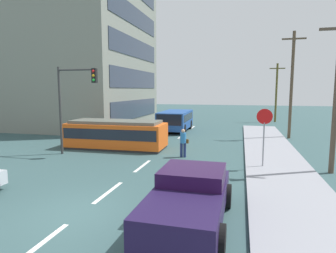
{
  "coord_description": "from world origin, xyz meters",
  "views": [
    {
      "loc": [
        4.87,
        -7.87,
        3.93
      ],
      "look_at": [
        0.5,
        9.47,
        1.67
      ],
      "focal_mm": 30.86,
      "sensor_mm": 36.0,
      "label": 1
    }
  ],
  "objects_px": {
    "pedestrian_crossing": "(183,141)",
    "pickup_truck_parked": "(190,197)",
    "streetcar_tram": "(116,134)",
    "parked_sedan_mid": "(116,130)",
    "stop_sign": "(264,125)",
    "utility_pole_mid": "(292,83)",
    "utility_pole_far": "(276,92)",
    "traffic_light_mast": "(74,94)",
    "city_bus": "(175,120)"
  },
  "relations": [
    {
      "from": "utility_pole_mid",
      "to": "utility_pole_far",
      "type": "bearing_deg",
      "value": 88.79
    },
    {
      "from": "city_bus",
      "to": "stop_sign",
      "type": "xyz_separation_m",
      "value": [
        7.21,
        -12.05,
        1.1
      ]
    },
    {
      "from": "streetcar_tram",
      "to": "pedestrian_crossing",
      "type": "height_order",
      "value": "streetcar_tram"
    },
    {
      "from": "utility_pole_far",
      "to": "parked_sedan_mid",
      "type": "bearing_deg",
      "value": -131.54
    },
    {
      "from": "parked_sedan_mid",
      "to": "stop_sign",
      "type": "distance_m",
      "value": 13.22
    },
    {
      "from": "streetcar_tram",
      "to": "stop_sign",
      "type": "relative_size",
      "value": 2.32
    },
    {
      "from": "traffic_light_mast",
      "to": "streetcar_tram",
      "type": "bearing_deg",
      "value": 57.71
    },
    {
      "from": "pedestrian_crossing",
      "to": "utility_pole_far",
      "type": "relative_size",
      "value": 0.23
    },
    {
      "from": "city_bus",
      "to": "utility_pole_mid",
      "type": "xyz_separation_m",
      "value": [
        9.96,
        -1.83,
        3.36
      ]
    },
    {
      "from": "city_bus",
      "to": "utility_pole_far",
      "type": "xyz_separation_m",
      "value": [
        10.23,
        10.87,
        2.65
      ]
    },
    {
      "from": "pickup_truck_parked",
      "to": "traffic_light_mast",
      "type": "height_order",
      "value": "traffic_light_mast"
    },
    {
      "from": "city_bus",
      "to": "utility_pole_far",
      "type": "bearing_deg",
      "value": 46.72
    },
    {
      "from": "city_bus",
      "to": "pedestrian_crossing",
      "type": "relative_size",
      "value": 3.41
    },
    {
      "from": "pickup_truck_parked",
      "to": "stop_sign",
      "type": "xyz_separation_m",
      "value": [
        2.53,
        6.81,
        1.4
      ]
    },
    {
      "from": "stop_sign",
      "to": "utility_pole_far",
      "type": "relative_size",
      "value": 0.4
    },
    {
      "from": "pedestrian_crossing",
      "to": "pickup_truck_parked",
      "type": "xyz_separation_m",
      "value": [
        1.84,
        -8.3,
        -0.15
      ]
    },
    {
      "from": "traffic_light_mast",
      "to": "utility_pole_far",
      "type": "height_order",
      "value": "utility_pole_far"
    },
    {
      "from": "pedestrian_crossing",
      "to": "parked_sedan_mid",
      "type": "distance_m",
      "value": 8.7
    },
    {
      "from": "parked_sedan_mid",
      "to": "utility_pole_far",
      "type": "xyz_separation_m",
      "value": [
        14.15,
        15.96,
        3.12
      ]
    },
    {
      "from": "pedestrian_crossing",
      "to": "streetcar_tram",
      "type": "bearing_deg",
      "value": 163.07
    },
    {
      "from": "pedestrian_crossing",
      "to": "utility_pole_far",
      "type": "bearing_deg",
      "value": 70.98
    },
    {
      "from": "parked_sedan_mid",
      "to": "utility_pole_far",
      "type": "height_order",
      "value": "utility_pole_far"
    },
    {
      "from": "stop_sign",
      "to": "utility_pole_mid",
      "type": "xyz_separation_m",
      "value": [
        2.75,
        10.22,
        2.26
      ]
    },
    {
      "from": "parked_sedan_mid",
      "to": "traffic_light_mast",
      "type": "relative_size",
      "value": 0.77
    },
    {
      "from": "pedestrian_crossing",
      "to": "parked_sedan_mid",
      "type": "relative_size",
      "value": 0.41
    },
    {
      "from": "stop_sign",
      "to": "utility_pole_mid",
      "type": "relative_size",
      "value": 0.34
    },
    {
      "from": "pedestrian_crossing",
      "to": "utility_pole_far",
      "type": "distance_m",
      "value": 22.84
    },
    {
      "from": "streetcar_tram",
      "to": "parked_sedan_mid",
      "type": "distance_m",
      "value": 4.38
    },
    {
      "from": "traffic_light_mast",
      "to": "utility_pole_mid",
      "type": "relative_size",
      "value": 0.62
    },
    {
      "from": "stop_sign",
      "to": "utility_pole_mid",
      "type": "bearing_deg",
      "value": 74.95
    },
    {
      "from": "stop_sign",
      "to": "traffic_light_mast",
      "type": "distance_m",
      "value": 10.97
    },
    {
      "from": "streetcar_tram",
      "to": "pickup_truck_parked",
      "type": "distance_m",
      "value": 11.91
    },
    {
      "from": "pickup_truck_parked",
      "to": "city_bus",
      "type": "bearing_deg",
      "value": 103.95
    },
    {
      "from": "pedestrian_crossing",
      "to": "traffic_light_mast",
      "type": "bearing_deg",
      "value": -171.54
    },
    {
      "from": "parked_sedan_mid",
      "to": "traffic_light_mast",
      "type": "xyz_separation_m",
      "value": [
        0.27,
        -6.43,
        3.07
      ]
    },
    {
      "from": "parked_sedan_mid",
      "to": "utility_pole_far",
      "type": "distance_m",
      "value": 21.56
    },
    {
      "from": "pedestrian_crossing",
      "to": "stop_sign",
      "type": "xyz_separation_m",
      "value": [
        4.37,
        -1.49,
        1.25
      ]
    },
    {
      "from": "traffic_light_mast",
      "to": "city_bus",
      "type": "bearing_deg",
      "value": 72.46
    },
    {
      "from": "pedestrian_crossing",
      "to": "traffic_light_mast",
      "type": "distance_m",
      "value": 7.11
    },
    {
      "from": "city_bus",
      "to": "traffic_light_mast",
      "type": "xyz_separation_m",
      "value": [
        -3.64,
        -11.53,
        2.6
      ]
    },
    {
      "from": "traffic_light_mast",
      "to": "parked_sedan_mid",
      "type": "bearing_deg",
      "value": 92.41
    },
    {
      "from": "stop_sign",
      "to": "utility_pole_far",
      "type": "height_order",
      "value": "utility_pole_far"
    },
    {
      "from": "parked_sedan_mid",
      "to": "stop_sign",
      "type": "height_order",
      "value": "stop_sign"
    },
    {
      "from": "pedestrian_crossing",
      "to": "pickup_truck_parked",
      "type": "bearing_deg",
      "value": -77.51
    },
    {
      "from": "pickup_truck_parked",
      "to": "utility_pole_mid",
      "type": "distance_m",
      "value": 18.2
    },
    {
      "from": "city_bus",
      "to": "utility_pole_mid",
      "type": "distance_m",
      "value": 10.67
    },
    {
      "from": "streetcar_tram",
      "to": "traffic_light_mast",
      "type": "bearing_deg",
      "value": -122.29
    },
    {
      "from": "streetcar_tram",
      "to": "parked_sedan_mid",
      "type": "bearing_deg",
      "value": 114.78
    },
    {
      "from": "pickup_truck_parked",
      "to": "utility_pole_far",
      "type": "xyz_separation_m",
      "value": [
        5.55,
        29.72,
        2.95
      ]
    },
    {
      "from": "city_bus",
      "to": "stop_sign",
      "type": "relative_size",
      "value": 1.98
    }
  ]
}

